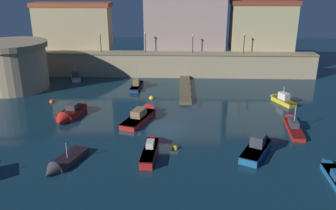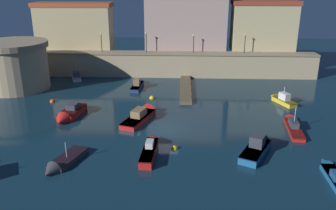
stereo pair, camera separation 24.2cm
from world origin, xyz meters
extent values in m
plane|color=#112D3D|center=(0.00, 0.00, 0.00)|extent=(124.67, 124.67, 0.00)
cube|color=tan|center=(0.00, 22.02, 1.90)|extent=(47.12, 2.48, 3.80)
cube|color=gray|center=(0.00, 22.02, 3.92)|extent=(47.12, 2.78, 0.24)
cube|color=tan|center=(-17.14, 25.32, 7.43)|extent=(12.83, 4.13, 7.25)
cube|color=#A74C2B|center=(-17.14, 25.32, 11.40)|extent=(13.34, 4.30, 0.70)
cube|color=tan|center=(2.04, 25.75, 8.26)|extent=(13.67, 5.00, 8.91)
cube|color=tan|center=(15.17, 25.65, 7.63)|extent=(10.48, 4.80, 7.65)
cube|color=#953B27|center=(15.17, 25.65, 11.80)|extent=(10.90, 4.99, 0.70)
cylinder|color=tan|center=(-23.10, 14.05, 3.11)|extent=(9.39, 9.39, 6.21)
cylinder|color=gray|center=(-23.10, 14.05, 6.61)|extent=(10.14, 10.14, 0.80)
cube|color=brown|center=(2.12, 14.25, 0.22)|extent=(1.63, 13.06, 0.44)
cylinder|color=#443927|center=(2.85, 19.15, 0.35)|extent=(0.20, 0.20, 0.70)
cylinder|color=#443927|center=(2.85, 15.88, 0.35)|extent=(0.20, 0.20, 0.70)
cylinder|color=#443927|center=(2.85, 12.62, 0.35)|extent=(0.20, 0.20, 0.70)
cylinder|color=#443927|center=(2.85, 9.35, 0.35)|extent=(0.20, 0.20, 0.70)
cylinder|color=black|center=(-11.83, 22.02, 5.43)|extent=(0.12, 0.12, 2.77)
sphere|color=#F9D172|center=(-11.83, 22.02, 6.96)|extent=(0.32, 0.32, 0.32)
cylinder|color=black|center=(-4.40, 22.02, 5.53)|extent=(0.12, 0.12, 2.97)
sphere|color=#F9D172|center=(-4.40, 22.02, 7.16)|extent=(0.32, 0.32, 0.32)
cylinder|color=black|center=(3.35, 22.02, 5.37)|extent=(0.12, 0.12, 2.65)
sphere|color=#F9D172|center=(3.35, 22.02, 6.85)|extent=(0.32, 0.32, 0.32)
cylinder|color=black|center=(11.68, 22.02, 5.47)|extent=(0.12, 0.12, 2.86)
sphere|color=#F9D172|center=(11.68, 22.02, 7.05)|extent=(0.32, 0.32, 0.32)
cube|color=gold|center=(15.08, 8.72, 0.30)|extent=(2.60, 3.92, 0.59)
cone|color=gold|center=(14.15, 10.88, 0.30)|extent=(1.48, 1.42, 1.16)
cube|color=brown|center=(15.08, 8.72, 0.55)|extent=(2.66, 4.00, 0.08)
cube|color=silver|center=(15.06, 8.77, 1.04)|extent=(1.34, 1.65, 0.89)
cylinder|color=#B2B2B7|center=(15.00, 8.90, 1.44)|extent=(0.08, 0.08, 1.70)
cube|color=#333338|center=(-8.64, -7.65, 0.23)|extent=(2.80, 4.51, 0.45)
cone|color=#333338|center=(-9.46, -10.18, 0.23)|extent=(1.79, 1.59, 1.49)
cube|color=black|center=(-8.64, -7.65, 0.41)|extent=(2.86, 4.60, 0.08)
cylinder|color=#B2B2B7|center=(-8.70, -7.83, 1.17)|extent=(0.08, 0.08, 1.44)
cube|color=navy|center=(-5.16, 14.89, 0.27)|extent=(1.55, 4.83, 0.53)
cone|color=navy|center=(-4.97, 17.88, 0.27)|extent=(1.27, 1.40, 1.19)
cube|color=#111632|center=(-5.16, 14.89, 0.49)|extent=(1.58, 4.92, 0.08)
cube|color=olive|center=(-5.17, 14.79, 1.01)|extent=(0.97, 1.40, 0.95)
cube|color=#99B7C6|center=(-5.13, 15.46, 1.05)|extent=(0.80, 0.11, 0.57)
cylinder|color=#B2B2B7|center=(-5.16, 14.95, 1.68)|extent=(0.08, 0.08, 2.30)
cube|color=#195689|center=(8.56, -5.82, 0.36)|extent=(3.77, 5.26, 0.72)
cone|color=#195689|center=(10.00, -2.98, 0.36)|extent=(2.04, 1.96, 1.58)
cube|color=#0B2148|center=(8.56, -5.82, 0.68)|extent=(3.85, 5.37, 0.08)
cube|color=#333842|center=(8.79, -5.37, 1.25)|extent=(1.69, 1.76, 1.06)
cube|color=#99B7C6|center=(9.10, -4.77, 1.30)|extent=(0.99, 0.55, 0.64)
cube|color=red|center=(-1.36, -6.56, 0.39)|extent=(1.42, 5.11, 0.79)
cone|color=red|center=(-1.19, -3.39, 0.39)|extent=(1.17, 1.46, 1.09)
cube|color=#430D0F|center=(-1.36, -6.56, 0.75)|extent=(1.45, 5.21, 0.08)
cube|color=silver|center=(-1.33, -6.09, 1.07)|extent=(0.76, 1.22, 0.57)
cube|color=#99B7C6|center=(-1.30, -5.50, 1.10)|extent=(0.63, 0.09, 0.34)
cone|color=#195689|center=(14.37, -7.44, 0.26)|extent=(1.19, 1.44, 1.14)
cube|color=red|center=(-11.65, 3.60, 0.37)|extent=(2.50, 4.87, 0.73)
cone|color=red|center=(-12.05, 0.70, 0.37)|extent=(1.95, 1.53, 1.79)
cube|color=#5C0C0A|center=(-11.65, 3.60, 0.69)|extent=(2.55, 4.97, 0.08)
cube|color=#333842|center=(-11.62, 3.83, 1.05)|extent=(1.39, 1.65, 0.64)
cube|color=red|center=(13.81, -0.11, 0.23)|extent=(1.84, 5.85, 0.47)
cone|color=red|center=(14.16, 3.40, 0.23)|extent=(1.35, 1.51, 1.22)
cube|color=#561009|center=(13.81, -0.11, 0.43)|extent=(1.88, 5.97, 0.08)
cube|color=#333842|center=(13.86, 0.36, 0.77)|extent=(1.02, 2.24, 0.60)
cube|color=#99B7C6|center=(13.97, 1.44, 0.80)|extent=(0.73, 0.13, 0.36)
cylinder|color=#B2B2B7|center=(13.84, 0.19, 1.55)|extent=(0.08, 0.08, 2.16)
cube|color=red|center=(-3.42, 1.95, 0.29)|extent=(3.67, 6.22, 0.58)
cone|color=red|center=(-2.25, 5.37, 0.29)|extent=(2.11, 1.89, 1.76)
cube|color=#5F0D09|center=(-3.42, 1.95, 0.54)|extent=(3.74, 6.34, 0.08)
cube|color=olive|center=(-3.35, 2.15, 1.00)|extent=(1.77, 2.30, 0.83)
cube|color=white|center=(-15.67, 19.23, 0.29)|extent=(2.39, 3.58, 0.58)
cone|color=white|center=(-16.41, 21.18, 0.29)|extent=(1.48, 1.31, 1.23)
cube|color=#76655D|center=(-15.67, 19.23, 0.54)|extent=(2.44, 3.65, 0.08)
cube|color=#333842|center=(-15.50, 18.78, 1.01)|extent=(1.37, 1.32, 0.86)
cube|color=#99B7C6|center=(-15.68, 19.25, 1.06)|extent=(0.94, 0.40, 0.52)
cylinder|color=#B2B2B7|center=(-15.69, 19.27, 1.50)|extent=(0.08, 0.08, 1.83)
sphere|color=yellow|center=(-2.52, 10.20, 0.00)|extent=(0.76, 0.76, 0.76)
sphere|color=yellow|center=(0.97, -4.89, 0.00)|extent=(0.65, 0.65, 0.65)
sphere|color=#EA4C19|center=(-15.75, 8.19, 0.00)|extent=(0.72, 0.72, 0.72)
camera|label=1|loc=(1.43, -35.84, 15.75)|focal=37.84mm
camera|label=2|loc=(1.67, -35.83, 15.75)|focal=37.84mm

